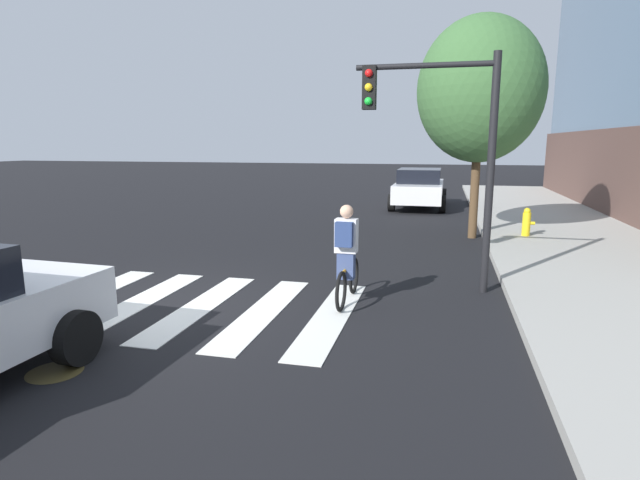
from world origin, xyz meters
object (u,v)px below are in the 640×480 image
object	(u,v)px
traffic_light_near	(444,132)
fire_hydrant	(527,222)
sedan_mid	(419,188)
manhole_cover	(55,372)
cyclist	(347,255)
street_tree_near	(480,90)

from	to	relation	value
traffic_light_near	fire_hydrant	distance (m)	6.33
sedan_mid	manhole_cover	bearing A→B (deg)	-101.41
sedan_mid	traffic_light_near	size ratio (longest dim) A/B	1.13
manhole_cover	cyclist	bearing A→B (deg)	49.69
manhole_cover	sedan_mid	distance (m)	17.31
manhole_cover	sedan_mid	size ratio (longest dim) A/B	0.14
manhole_cover	cyclist	world-z (taller)	cyclist
fire_hydrant	cyclist	bearing A→B (deg)	-119.59
fire_hydrant	street_tree_near	xyz separation A→B (m)	(-1.42, 0.17, 3.56)
fire_hydrant	street_tree_near	distance (m)	3.84
street_tree_near	manhole_cover	bearing A→B (deg)	-117.16
cyclist	traffic_light_near	xyz separation A→B (m)	(1.48, 1.28, 2.02)
sedan_mid	traffic_light_near	bearing A→B (deg)	-85.66
cyclist	traffic_light_near	size ratio (longest dim) A/B	0.41
cyclist	manhole_cover	bearing A→B (deg)	-130.31
cyclist	fire_hydrant	xyz separation A→B (m)	(3.80, 6.69, -0.31)
sedan_mid	traffic_light_near	world-z (taller)	traffic_light_near
cyclist	sedan_mid	bearing A→B (deg)	87.70
traffic_light_near	manhole_cover	bearing A→B (deg)	-133.00
fire_hydrant	traffic_light_near	bearing A→B (deg)	-113.21
sedan_mid	fire_hydrant	world-z (taller)	sedan_mid
cyclist	fire_hydrant	world-z (taller)	cyclist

